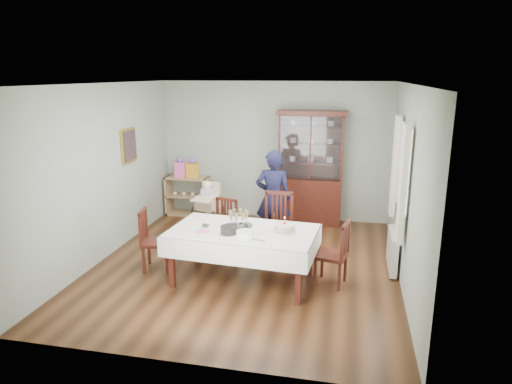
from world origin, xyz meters
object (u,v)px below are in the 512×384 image
(chair_end_right, at_px, (332,266))
(gift_bag_pink, at_px, (180,168))
(high_chair, at_px, (208,217))
(china_cabinet, at_px, (311,166))
(dining_table, at_px, (243,256))
(gift_bag_orange, at_px, (192,169))
(sideboard, at_px, (188,196))
(chair_end_left, at_px, (156,252))
(champagne_tray, at_px, (239,222))
(birthday_cake, at_px, (285,228))
(chair_far_right, at_px, (277,240))
(woman, at_px, (273,198))
(chair_far_left, at_px, (222,239))

(chair_end_right, distance_m, gift_bag_pink, 4.20)
(high_chair, bearing_deg, china_cabinet, 51.65)
(dining_table, xyz_separation_m, gift_bag_orange, (-1.72, 2.81, 0.60))
(gift_bag_orange, bearing_deg, sideboard, 170.49)
(china_cabinet, height_order, chair_end_left, china_cabinet)
(gift_bag_orange, bearing_deg, dining_table, -58.47)
(champagne_tray, relative_size, birthday_cake, 1.21)
(gift_bag_pink, distance_m, gift_bag_orange, 0.25)
(high_chair, height_order, gift_bag_orange, gift_bag_orange)
(sideboard, xyz_separation_m, high_chair, (0.84, -1.29, 0.01))
(china_cabinet, height_order, chair_far_right, china_cabinet)
(chair_end_left, bearing_deg, gift_bag_orange, -3.47)
(champagne_tray, distance_m, birthday_cake, 0.67)
(chair_far_right, xyz_separation_m, gift_bag_orange, (-2.05, 1.91, 0.67))
(champagne_tray, bearing_deg, chair_far_right, 61.55)
(champagne_tray, distance_m, gift_bag_orange, 3.14)
(chair_end_left, relative_size, gift_bag_orange, 2.27)
(high_chair, relative_size, birthday_cake, 3.24)
(dining_table, relative_size, woman, 1.28)
(dining_table, xyz_separation_m, high_chair, (-1.00, 1.54, 0.02))
(china_cabinet, distance_m, birthday_cake, 2.80)
(chair_end_right, relative_size, gift_bag_orange, 2.24)
(chair_end_right, distance_m, champagne_tray, 1.42)
(champagne_tray, height_order, gift_bag_pink, gift_bag_pink)
(sideboard, height_order, high_chair, high_chair)
(high_chair, bearing_deg, chair_end_right, -17.42)
(champagne_tray, bearing_deg, china_cabinet, 74.39)
(dining_table, bearing_deg, sideboard, 123.08)
(dining_table, height_order, birthday_cake, birthday_cake)
(sideboard, xyz_separation_m, gift_bag_orange, (0.12, -0.02, 0.58))
(high_chair, relative_size, champagne_tray, 2.68)
(woman, height_order, high_chair, woman)
(china_cabinet, relative_size, sideboard, 2.42)
(chair_far_right, bearing_deg, chair_end_left, -155.86)
(birthday_cake, height_order, gift_bag_pink, gift_bag_pink)
(china_cabinet, bearing_deg, sideboard, 179.51)
(dining_table, height_order, sideboard, sideboard)
(high_chair, relative_size, gift_bag_orange, 2.56)
(dining_table, xyz_separation_m, champagne_tray, (-0.09, 0.12, 0.45))
(woman, bearing_deg, dining_table, 77.39)
(chair_far_right, bearing_deg, gift_bag_orange, 137.17)
(dining_table, height_order, chair_end_right, chair_end_right)
(woman, bearing_deg, china_cabinet, -118.58)
(chair_far_left, bearing_deg, gift_bag_pink, 141.35)
(dining_table, relative_size, chair_far_left, 2.32)
(chair_far_right, relative_size, chair_end_right, 1.15)
(chair_end_right, xyz_separation_m, champagne_tray, (-1.31, -0.05, 0.56))
(high_chair, xyz_separation_m, birthday_cake, (1.57, -1.51, 0.41))
(sideboard, distance_m, chair_end_right, 4.05)
(chair_end_left, relative_size, birthday_cake, 2.88)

